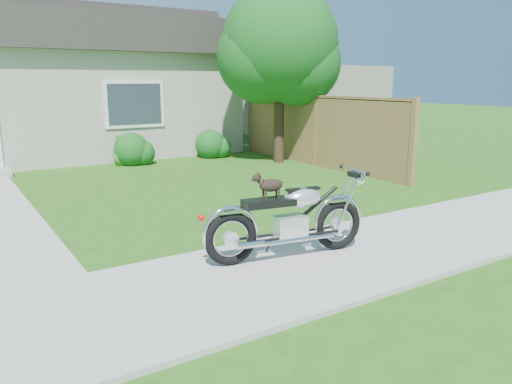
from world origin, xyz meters
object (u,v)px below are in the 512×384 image
at_px(house, 17,83).
at_px(potted_plant_right, 121,150).
at_px(fence, 316,130).
at_px(motorcycle_with_dog, 290,219).
at_px(tree_far, 278,47).
at_px(tree_near, 285,49).

distance_m(house, potted_plant_right, 4.31).
height_order(fence, motorcycle_with_dog, fence).
xyz_separation_m(fence, tree_far, (1.80, 4.36, 2.41)).
height_order(tree_near, potted_plant_right, tree_near).
relative_size(fence, motorcycle_with_dog, 2.99).
relative_size(house, tree_far, 2.41).
distance_m(fence, tree_far, 5.30).
bearing_deg(fence, tree_far, 67.60).
bearing_deg(house, potted_plant_right, -61.12).
bearing_deg(fence, potted_plant_right, 147.54).
bearing_deg(tree_far, fence, -112.40).
distance_m(house, tree_far, 8.40).
relative_size(tree_near, motorcycle_with_dog, 2.15).
xyz_separation_m(tree_near, potted_plant_right, (-4.00, 1.92, -2.64)).
distance_m(tree_far, potted_plant_right, 7.04).
distance_m(fence, tree_near, 2.32).
relative_size(tree_far, motorcycle_with_dog, 2.36).
height_order(fence, tree_near, tree_near).
bearing_deg(tree_near, house, 137.70).
xyz_separation_m(tree_near, motorcycle_with_dog, (-4.48, -6.35, -2.51)).
xyz_separation_m(house, motorcycle_with_dog, (1.42, -11.72, -1.62)).
relative_size(potted_plant_right, motorcycle_with_dog, 0.37).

